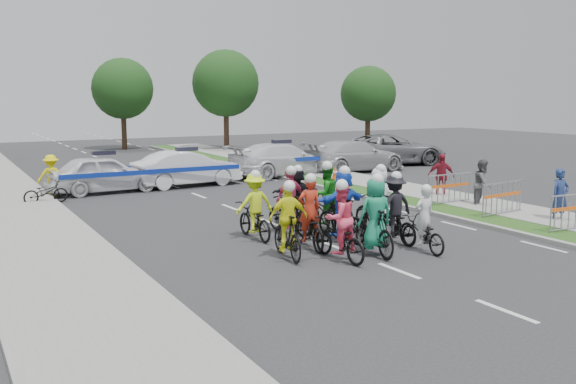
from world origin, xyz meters
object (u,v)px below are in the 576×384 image
civilian_suv (391,149)px  cone_0 (340,192)px  police_car_2 (282,160)px  police_car_1 (187,168)px  rider_8 (325,204)px  barrier_2 (449,190)px  civilian_sedan (354,156)px  rider_3 (288,228)px  rider_9 (290,208)px  rider_10 (254,212)px  rider_6 (309,223)px  rider_4 (394,215)px  police_car_0 (104,174)px  barrier_0 (576,213)px  rider_0 (423,229)px  rider_5 (342,210)px  spectator_0 (560,196)px  parked_bike (46,192)px  tree_4 (122,89)px  tree_2 (368,94)px  spectator_2 (441,176)px  rider_1 (375,223)px  spectator_1 (483,184)px  barrier_1 (502,200)px  tree_1 (226,83)px  cone_1 (335,175)px  marshal_hiviz (51,176)px  rider_7 (378,207)px  rider_11 (297,200)px

civilian_suv → cone_0: (-9.27, -8.95, -0.49)m
police_car_2 → civilian_suv: (7.65, 1.53, 0.05)m
police_car_1 → rider_8: bearing=177.0°
police_car_1 → barrier_2: (6.17, -9.01, -0.18)m
police_car_1 → civilian_sedan: (9.06, 0.84, 0.04)m
rider_3 → police_car_2: 15.31m
cone_0 → rider_9: bearing=-137.6°
rider_9 → police_car_2: bearing=-128.8°
rider_10 → rider_6: bearing=115.4°
rider_8 → rider_4: bearing=105.6°
police_car_0 → barrier_0: (9.63, -13.86, -0.18)m
rider_8 → rider_0: bearing=99.0°
civilian_suv → cone_0: civilian_suv is taller
rider_5 → spectator_0: 7.10m
rider_5 → spectator_0: rider_5 is taller
barrier_0 → parked_bike: (-12.05, 12.26, -0.16)m
parked_bike → tree_4: bearing=-28.9°
rider_3 → tree_2: 31.03m
rider_5 → spectator_2: 8.24m
rider_10 → tree_4: 30.15m
rider_1 → rider_5: 1.59m
rider_4 → civilian_sedan: 15.43m
police_car_1 → rider_6: bearing=169.3°
rider_4 → cone_0: size_ratio=2.67×
rider_3 → police_car_0: rider_3 is taller
spectator_1 → barrier_1: bearing=-146.6°
police_car_2 → cone_0: 7.61m
barrier_2 → cone_0: barrier_2 is taller
police_car_2 → tree_4: (-2.57, 18.33, 3.41)m
rider_3 → tree_1: size_ratio=0.27×
rider_0 → cone_1: bearing=-110.1°
rider_4 → rider_8: bearing=-71.2°
spectator_1 → rider_8: bearing=153.3°
rider_10 → tree_4: size_ratio=0.29×
civilian_suv → spectator_1: civilian_suv is taller
spectator_0 → rider_8: bearing=166.7°
tree_2 → police_car_1: bearing=-147.1°
rider_5 → barrier_1: 6.19m
barrier_1 → police_car_0: bearing=130.6°
rider_6 → marshal_hiviz: size_ratio=1.23×
rider_0 → cone_0: (2.32, 7.13, -0.22)m
rider_8 → rider_9: bearing=-2.0°
civilian_sedan → barrier_1: 12.55m
rider_7 → tree_2: (16.08, 22.68, 3.08)m
rider_9 → barrier_0: size_ratio=0.95×
police_car_1 → barrier_0: police_car_1 is taller
civilian_sedan → parked_bike: civilian_sedan is taller
rider_4 → rider_7: bearing=-105.3°
barrier_0 → tree_1: size_ratio=0.29×
civilian_suv → rider_11: bearing=147.7°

